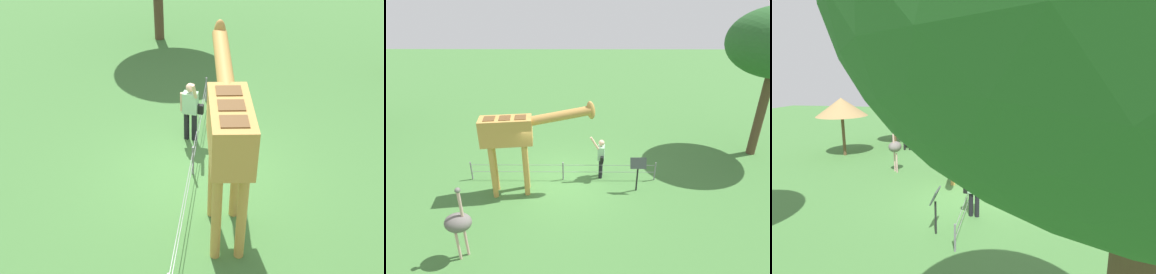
% 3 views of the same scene
% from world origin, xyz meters
% --- Properties ---
extents(ground_plane, '(60.00, 60.00, 0.00)m').
position_xyz_m(ground_plane, '(0.00, 0.00, 0.00)').
color(ground_plane, '#427538').
extents(giraffe, '(3.89, 0.98, 3.35)m').
position_xyz_m(giraffe, '(-1.47, -0.66, 2.27)').
color(giraffe, '#C69347').
rests_on(giraffe, ground_plane).
extents(visitor, '(0.59, 0.59, 1.77)m').
position_xyz_m(visitor, '(1.44, 0.33, 0.90)').
color(visitor, black).
rests_on(visitor, ground_plane).
extents(ostrich, '(0.70, 0.56, 2.25)m').
position_xyz_m(ostrich, '(-2.49, -3.75, 1.18)').
color(ostrich, '#CC9E93').
rests_on(ostrich, ground_plane).
extents(info_sign, '(0.56, 0.21, 1.32)m').
position_xyz_m(info_sign, '(2.69, -0.58, 0.95)').
color(info_sign, black).
rests_on(info_sign, ground_plane).
extents(wire_fence, '(7.05, 0.05, 0.75)m').
position_xyz_m(wire_fence, '(0.00, 0.12, 0.40)').
color(wire_fence, slate).
rests_on(wire_fence, ground_plane).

